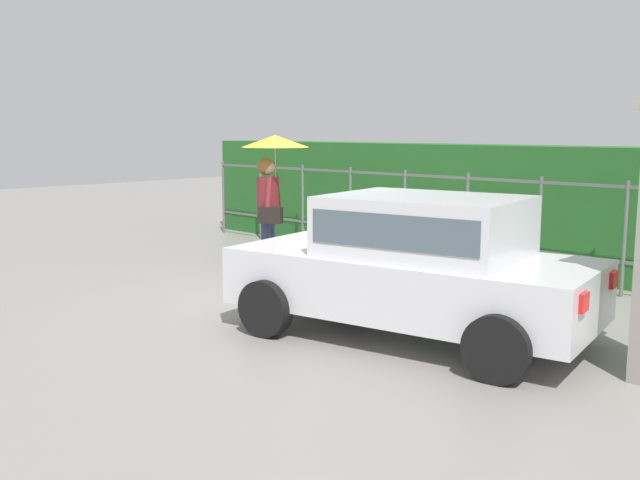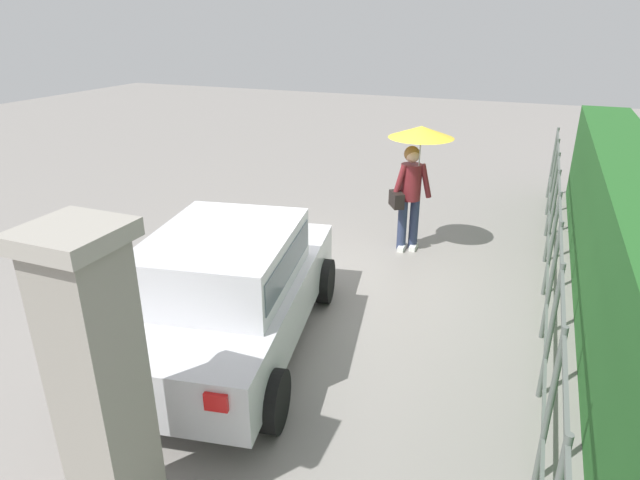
% 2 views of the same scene
% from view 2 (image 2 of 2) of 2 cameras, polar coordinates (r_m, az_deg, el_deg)
% --- Properties ---
extents(ground_plane, '(40.00, 40.00, 0.00)m').
position_cam_2_polar(ground_plane, '(7.82, 1.50, -4.78)').
color(ground_plane, gray).
extents(car, '(3.95, 2.39, 1.48)m').
position_cam_2_polar(car, '(6.13, -9.56, -4.81)').
color(car, silver).
rests_on(car, ground).
extents(pedestrian, '(1.01, 1.01, 2.06)m').
position_cam_2_polar(pedestrian, '(8.64, 10.07, 8.30)').
color(pedestrian, '#2D3856').
rests_on(pedestrian, ground).
extents(gate_pillar, '(0.60, 0.60, 2.42)m').
position_cam_2_polar(gate_pillar, '(4.12, -22.22, -14.13)').
color(gate_pillar, gray).
rests_on(gate_pillar, ground).
extents(fence_section, '(10.68, 0.05, 1.50)m').
position_cam_2_polar(fence_section, '(7.32, 23.35, -1.63)').
color(fence_section, '#59605B').
rests_on(fence_section, ground).
extents(hedge_row, '(11.63, 0.90, 1.90)m').
position_cam_2_polar(hedge_row, '(7.36, 29.94, -1.65)').
color(hedge_row, '#235B23').
rests_on(hedge_row, ground).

